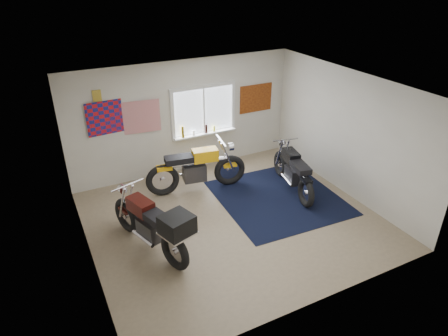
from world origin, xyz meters
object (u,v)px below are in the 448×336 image
navy_rug (278,197)px  yellow_triumph (196,170)px  black_chrome_bike (293,172)px  maroon_tourer (154,225)px

navy_rug → yellow_triumph: bearing=141.6°
navy_rug → black_chrome_bike: size_ratio=1.29×
yellow_triumph → maroon_tourer: bearing=-123.1°
yellow_triumph → black_chrome_bike: bearing=-18.3°
maroon_tourer → yellow_triumph: bearing=-59.6°
navy_rug → yellow_triumph: (-1.45, 1.15, 0.50)m
black_chrome_bike → navy_rug: bearing=120.8°
navy_rug → maroon_tourer: size_ratio=1.21×
yellow_triumph → black_chrome_bike: size_ratio=1.14×
yellow_triumph → maroon_tourer: size_ratio=1.07×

